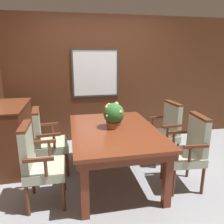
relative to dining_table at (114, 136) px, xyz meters
name	(u,v)px	position (x,y,z in m)	size (l,w,h in m)	color
ground_plane	(120,179)	(0.07, -0.05, -0.65)	(14.00, 14.00, 0.00)	gray
wall_back	(101,80)	(0.07, 1.58, 0.57)	(7.20, 0.08, 2.45)	#4C2816
dining_table	(114,136)	(0.00, 0.00, 0.00)	(1.15, 1.63, 0.75)	maroon
chair_right_far	(166,129)	(0.94, 0.37, -0.11)	(0.49, 0.54, 0.99)	#562B19
chair_left_far	(46,139)	(-0.94, 0.35, -0.11)	(0.49, 0.55, 0.99)	#562B19
chair_right_near	(189,148)	(0.91, -0.37, -0.11)	(0.48, 0.54, 0.99)	#562B19
chair_left_near	(38,161)	(-0.96, -0.35, -0.11)	(0.45, 0.52, 0.99)	#562B19
potted_plant	(114,115)	(0.01, 0.06, 0.28)	(0.29, 0.29, 0.36)	#9E5638
sideboard_cabinet	(11,137)	(-1.49, 0.66, -0.15)	(0.55, 1.07, 1.00)	#512816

